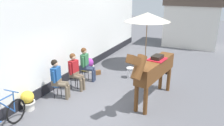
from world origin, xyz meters
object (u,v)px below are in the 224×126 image
at_px(satchel_bag, 97,72).
at_px(leaning_bicycle, 1,120).
at_px(seated_visitor_far, 86,63).
at_px(flower_planter_farthest, 89,65).
at_px(seated_visitor_middle, 75,70).
at_px(spare_stool_white, 130,69).
at_px(flower_planter_nearest, 28,100).
at_px(cafe_parasol, 147,17).
at_px(saddled_horse_center, 154,69).
at_px(seated_visitor_near, 58,77).

bearing_deg(satchel_bag, leaning_bicycle, 36.41).
relative_size(seated_visitor_far, flower_planter_farthest, 2.17).
distance_m(seated_visitor_middle, satchel_bag, 1.71).
bearing_deg(satchel_bag, flower_planter_farthest, -68.18).
distance_m(seated_visitor_far, spare_stool_white, 1.87).
bearing_deg(spare_stool_white, flower_planter_nearest, -117.70).
xyz_separation_m(seated_visitor_middle, cafe_parasol, (1.60, 3.56, 1.59)).
xyz_separation_m(leaning_bicycle, spare_stool_white, (1.70, 4.90, 0.00)).
height_order(spare_stool_white, satchel_bag, spare_stool_white).
xyz_separation_m(seated_visitor_far, saddled_horse_center, (2.92, -0.55, 0.38)).
bearing_deg(spare_stool_white, seated_visitor_near, -120.93).
bearing_deg(flower_planter_farthest, seated_visitor_middle, -75.02).
bearing_deg(seated_visitor_near, flower_planter_farthest, 97.45).
distance_m(flower_planter_nearest, flower_planter_farthest, 3.63).
xyz_separation_m(seated_visitor_middle, seated_visitor_far, (-0.06, 0.86, 0.00)).
height_order(seated_visitor_far, cafe_parasol, cafe_parasol).
relative_size(seated_visitor_near, satchel_bag, 4.96).
bearing_deg(saddled_horse_center, flower_planter_nearest, -146.81).
bearing_deg(flower_planter_farthest, cafe_parasol, 41.23).
distance_m(seated_visitor_near, satchel_bag, 2.50).
xyz_separation_m(saddled_horse_center, cafe_parasol, (-1.26, 3.25, 1.20)).
bearing_deg(flower_planter_farthest, seated_visitor_near, -82.55).
distance_m(cafe_parasol, satchel_bag, 3.38).
height_order(seated_visitor_middle, satchel_bag, seated_visitor_middle).
relative_size(seated_visitor_middle, spare_stool_white, 3.02).
distance_m(saddled_horse_center, cafe_parasol, 3.69).
distance_m(seated_visitor_near, leaning_bicycle, 2.25).
xyz_separation_m(saddled_horse_center, flower_planter_farthest, (-3.33, 1.44, -0.82)).
bearing_deg(cafe_parasol, flower_planter_nearest, -111.03).
xyz_separation_m(flower_planter_farthest, satchel_bag, (0.52, -0.17, -0.23)).
bearing_deg(leaning_bicycle, satchel_bag, 86.58).
height_order(seated_visitor_far, satchel_bag, seated_visitor_far).
bearing_deg(spare_stool_white, seated_visitor_middle, -128.49).
xyz_separation_m(flower_planter_nearest, flower_planter_farthest, (0.02, 3.63, 0.00)).
bearing_deg(flower_planter_farthest, saddled_horse_center, -23.38).
bearing_deg(seated_visitor_far, seated_visitor_middle, -86.14).
height_order(cafe_parasol, spare_stool_white, cafe_parasol).
height_order(flower_planter_nearest, cafe_parasol, cafe_parasol).
relative_size(flower_planter_farthest, leaning_bicycle, 0.36).
relative_size(flower_planter_nearest, spare_stool_white, 1.39).
height_order(flower_planter_farthest, leaning_bicycle, leaning_bicycle).
xyz_separation_m(seated_visitor_middle, spare_stool_white, (1.48, 1.86, -0.38)).
bearing_deg(seated_visitor_middle, flower_planter_farthest, 104.98).
bearing_deg(seated_visitor_far, leaning_bicycle, -92.45).
distance_m(saddled_horse_center, spare_stool_white, 2.21).
bearing_deg(flower_planter_nearest, saddled_horse_center, 33.19).
relative_size(seated_visitor_near, flower_planter_farthest, 2.17).
distance_m(seated_visitor_middle, flower_planter_nearest, 2.00).
height_order(seated_visitor_far, spare_stool_white, seated_visitor_far).
relative_size(seated_visitor_far, leaning_bicycle, 0.79).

